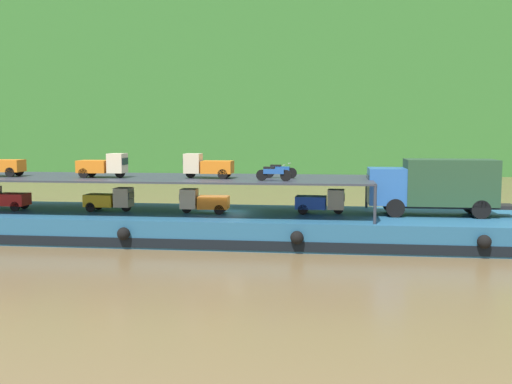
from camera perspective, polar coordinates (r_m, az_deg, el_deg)
ground_plane at (r=33.47m, az=-3.29°, el=-4.56°), size 400.00×400.00×0.00m
hillside_far_bank at (r=99.21m, az=3.75°, el=12.93°), size 149.80×31.78×32.58m
cargo_barge at (r=33.32m, az=-3.30°, el=-3.30°), size 33.60×8.04×1.50m
covered_lorry at (r=33.28m, az=17.20°, el=0.68°), size 7.86×2.31×3.10m
cargo_rack at (r=33.93m, az=-9.65°, el=1.36°), size 24.40×6.70×2.00m
mini_truck_lower_stern at (r=37.36m, az=-23.56°, el=-0.56°), size 2.76×1.23×1.38m
mini_truck_lower_aft at (r=34.70m, az=-14.19°, el=-0.70°), size 2.77×1.24×1.38m
mini_truck_lower_mid at (r=32.87m, az=-5.17°, el=-0.90°), size 2.78×1.26×1.38m
mini_truck_lower_fore at (r=32.81m, az=6.41°, el=-0.93°), size 2.79×1.29×1.38m
mini_truck_upper_mid at (r=34.10m, az=-14.80°, el=2.54°), size 2.76×1.24×1.38m
mini_truck_upper_fore at (r=32.64m, az=-4.78°, el=2.58°), size 2.75×1.22×1.38m
motorcycle_upper_port at (r=30.58m, az=1.72°, el=1.89°), size 1.90×0.55×0.87m
motorcycle_upper_centre at (r=32.56m, az=2.35°, el=2.13°), size 1.89×0.55×0.87m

